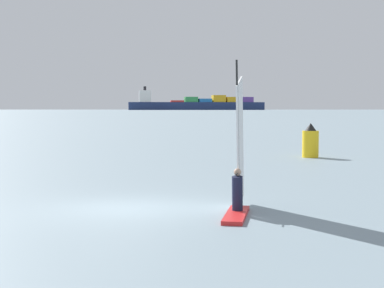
{
  "coord_description": "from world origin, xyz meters",
  "views": [
    {
      "loc": [
        2.38,
        -17.61,
        3.19
      ],
      "look_at": [
        2.14,
        8.46,
        1.5
      ],
      "focal_mm": 52.58,
      "sensor_mm": 36.0,
      "label": 1
    }
  ],
  "objects": [
    {
      "name": "cargo_ship",
      "position": [
        1.73,
        815.85,
        8.93
      ],
      "size": [
        201.97,
        48.51,
        34.45
      ],
      "rotation": [
        0.0,
        0.0,
        0.13
      ],
      "color": "navy",
      "rests_on": "ground_plane"
    },
    {
      "name": "windsurfer",
      "position": [
        3.64,
        -0.67,
        1.27
      ],
      "size": [
        1.0,
        3.74,
        4.63
      ],
      "rotation": [
        0.0,
        0.0,
        4.55
      ],
      "color": "red",
      "rests_on": "ground_plane"
    },
    {
      "name": "channel_buoy",
      "position": [
        9.66,
        18.46,
        1.0
      ],
      "size": [
        1.05,
        1.05,
        2.21
      ],
      "color": "yellow",
      "rests_on": "ground_plane"
    },
    {
      "name": "ground_plane",
      "position": [
        0.0,
        0.0,
        0.0
      ],
      "size": [
        4000.0,
        4000.0,
        0.0
      ],
      "primitive_type": "plane",
      "color": "gray"
    },
    {
      "name": "distant_headland",
      "position": [
        380.55,
        1508.7,
        24.67
      ],
      "size": [
        1131.32,
        672.0,
        49.35
      ],
      "primitive_type": "cube",
      "rotation": [
        0.0,
        0.0,
        0.2
      ],
      "color": "#4C564C",
      "rests_on": "ground_plane"
    }
  ]
}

